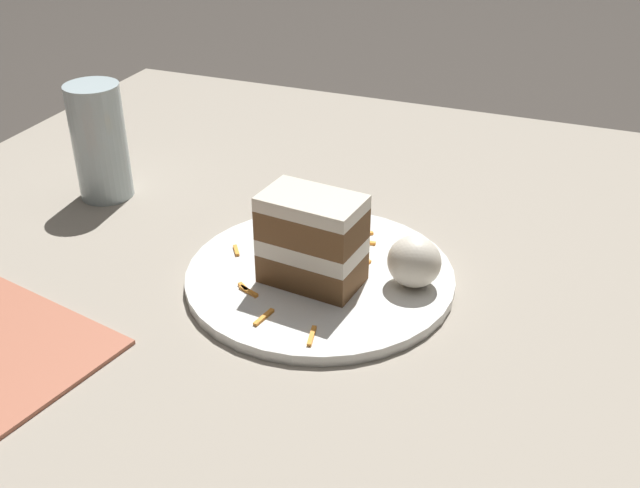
% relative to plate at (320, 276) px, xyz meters
% --- Properties ---
extents(ground_plane, '(6.00, 6.00, 0.00)m').
position_rel_plate_xyz_m(ground_plane, '(0.03, -0.05, -0.03)').
color(ground_plane, '#38332D').
rests_on(ground_plane, ground).
extents(dining_table, '(1.02, 0.94, 0.03)m').
position_rel_plate_xyz_m(dining_table, '(0.03, -0.05, -0.02)').
color(dining_table, gray).
rests_on(dining_table, ground).
extents(plate, '(0.26, 0.26, 0.01)m').
position_rel_plate_xyz_m(plate, '(0.00, 0.00, 0.00)').
color(plate, white).
rests_on(plate, dining_table).
extents(cake_slice, '(0.10, 0.07, 0.09)m').
position_rel_plate_xyz_m(cake_slice, '(0.00, 0.02, 0.05)').
color(cake_slice, brown).
rests_on(cake_slice, plate).
extents(cream_dollop, '(0.05, 0.05, 0.05)m').
position_rel_plate_xyz_m(cream_dollop, '(-0.09, -0.01, 0.03)').
color(cream_dollop, silver).
rests_on(cream_dollop, plate).
extents(orange_garnish, '(0.07, 0.07, 0.01)m').
position_rel_plate_xyz_m(orange_garnish, '(0.05, -0.07, 0.01)').
color(orange_garnish, orange).
rests_on(orange_garnish, plate).
extents(carrot_shreds_scatter, '(0.14, 0.20, 0.00)m').
position_rel_plate_xyz_m(carrot_shreds_scatter, '(0.01, 0.01, 0.01)').
color(carrot_shreds_scatter, orange).
rests_on(carrot_shreds_scatter, plate).
extents(drinking_glass, '(0.06, 0.06, 0.14)m').
position_rel_plate_xyz_m(drinking_glass, '(0.31, -0.08, 0.05)').
color(drinking_glass, silver).
rests_on(drinking_glass, dining_table).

